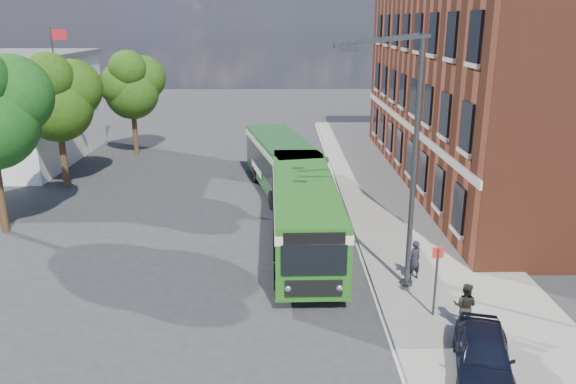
{
  "coord_description": "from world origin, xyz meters",
  "views": [
    {
      "loc": [
        0.62,
        -20.51,
        9.39
      ],
      "look_at": [
        0.95,
        2.92,
        2.2
      ],
      "focal_mm": 35.0,
      "sensor_mm": 36.0,
      "label": 1
    }
  ],
  "objects_px": {
    "street_lamp": "(404,161)",
    "bus_rear": "(282,160)",
    "bus_front": "(304,207)",
    "parked_car": "(483,354)"
  },
  "relations": [
    {
      "from": "street_lamp",
      "to": "bus_rear",
      "type": "height_order",
      "value": "street_lamp"
    },
    {
      "from": "bus_front",
      "to": "parked_car",
      "type": "bearing_deg",
      "value": -64.53
    },
    {
      "from": "street_lamp",
      "to": "bus_rear",
      "type": "relative_size",
      "value": 0.88
    },
    {
      "from": "bus_rear",
      "to": "parked_car",
      "type": "distance_m",
      "value": 18.58
    },
    {
      "from": "bus_rear",
      "to": "parked_car",
      "type": "xyz_separation_m",
      "value": [
        5.36,
        -17.76,
        -1.05
      ]
    },
    {
      "from": "street_lamp",
      "to": "bus_rear",
      "type": "xyz_separation_m",
      "value": [
        -4.12,
        12.32,
        -2.96
      ]
    },
    {
      "from": "bus_front",
      "to": "parked_car",
      "type": "xyz_separation_m",
      "value": [
        4.47,
        -9.39,
        -1.06
      ]
    },
    {
      "from": "street_lamp",
      "to": "bus_rear",
      "type": "bearing_deg",
      "value": 108.49
    },
    {
      "from": "bus_front",
      "to": "bus_rear",
      "type": "xyz_separation_m",
      "value": [
        -0.88,
        8.37,
        -0.0
      ]
    },
    {
      "from": "street_lamp",
      "to": "bus_front",
      "type": "xyz_separation_m",
      "value": [
        -3.24,
        3.95,
        -2.96
      ]
    }
  ]
}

